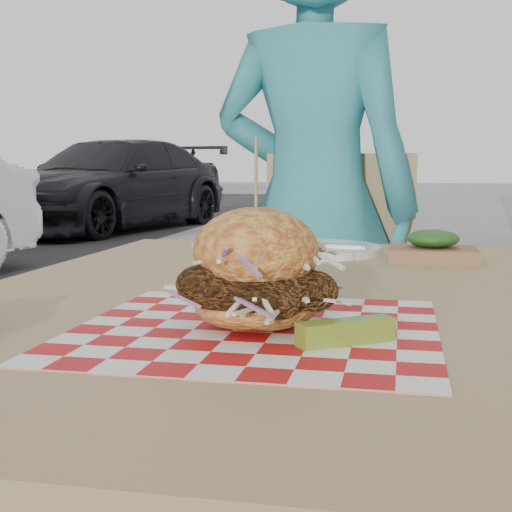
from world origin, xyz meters
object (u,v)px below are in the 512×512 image
object	(u,v)px
diner	(313,207)
patio_chair	(337,299)
car_dark	(112,184)
sandwich	(256,276)
patio_table	(270,347)

from	to	relation	value
diner	patio_chair	xyz separation A→B (m)	(0.07, -0.04, -0.25)
car_dark	patio_chair	size ratio (longest dim) A/B	4.75
sandwich	diner	bearing A→B (deg)	94.36
car_dark	patio_table	world-z (taller)	car_dark
diner	patio_table	bearing A→B (deg)	104.89
diner	car_dark	xyz separation A→B (m)	(-3.88, 7.76, -0.15)
patio_chair	sandwich	world-z (taller)	patio_chair
patio_table	diner	bearing A→B (deg)	93.80
patio_chair	diner	bearing A→B (deg)	153.77
diner	patio_chair	distance (m)	0.26
car_dark	patio_table	xyz separation A→B (m)	(3.95, -8.80, 0.02)
car_dark	sandwich	xyz separation A→B (m)	(3.98, -9.03, 0.15)
diner	sandwich	bearing A→B (deg)	105.45
sandwich	patio_table	bearing A→B (deg)	96.84
car_dark	sandwich	world-z (taller)	car_dark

